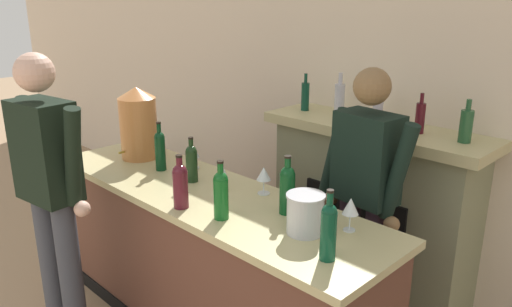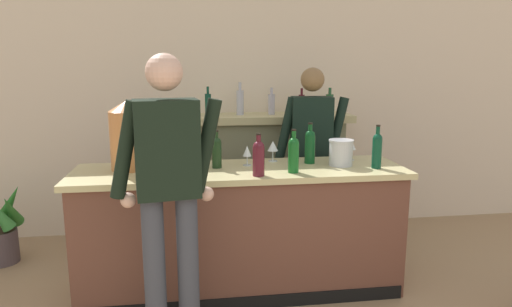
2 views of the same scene
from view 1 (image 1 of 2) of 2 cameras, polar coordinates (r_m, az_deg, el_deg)
name	(u,v)px [view 1 (image 1 of 2)]	position (r m, az deg, el deg)	size (l,w,h in m)	color
wall_back_panel	(360,95)	(3.84, 11.82, 6.60)	(12.00, 0.07, 2.75)	beige
bar_counter	(206,263)	(3.20, -5.73, -12.37)	(2.48, 0.69, 0.98)	brown
fireplace_stone	(370,207)	(3.69, 12.94, -6.00)	(1.60, 0.52, 1.57)	gray
potted_plant_corner	(137,174)	(5.23, -13.46, -2.28)	(0.52, 0.54, 0.74)	#504246
person_customer	(52,195)	(3.06, -22.32, -4.46)	(0.65, 0.34, 1.81)	#393C46
person_bartender	(364,199)	(3.00, 12.21, -5.07)	(0.66, 0.33, 1.72)	#2D202C
copper_dispenser	(138,123)	(3.60, -13.31, 3.45)	(0.26, 0.30, 0.51)	#CB7D44
ice_bucket_steel	(305,214)	(2.44, 5.65, -6.86)	(0.19, 0.19, 0.20)	silver
wine_bottle_chardonnay_pale	(329,229)	(2.20, 8.29, -8.55)	(0.07, 0.07, 0.33)	#0C3F29
wine_bottle_riesling_slim	(192,162)	(3.10, -7.37, -0.94)	(0.07, 0.07, 0.29)	#183117
wine_bottle_cabernet_heavy	(287,188)	(2.63, 3.59, -3.91)	(0.08, 0.08, 0.32)	#0D421C
wine_bottle_port_short	(221,193)	(2.57, -4.03, -4.52)	(0.08, 0.08, 0.32)	#12571E
wine_bottle_merlot_tall	(160,149)	(3.34, -10.91, 0.52)	(0.07, 0.07, 0.33)	#0C381B
wine_bottle_rose_blush	(180,184)	(2.73, -8.64, -3.45)	(0.08, 0.08, 0.30)	#531723
wine_glass_near_bucket	(193,151)	(3.35, -7.19, 0.23)	(0.08, 0.08, 0.17)	silver
wine_glass_front_left	(264,175)	(2.89, 0.90, -2.43)	(0.09, 0.09, 0.17)	silver
wine_glass_by_dispenser	(351,207)	(2.48, 10.76, -6.04)	(0.08, 0.08, 0.17)	silver
wine_glass_mid_counter	(222,172)	(2.97, -3.87, -2.18)	(0.07, 0.07, 0.16)	silver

